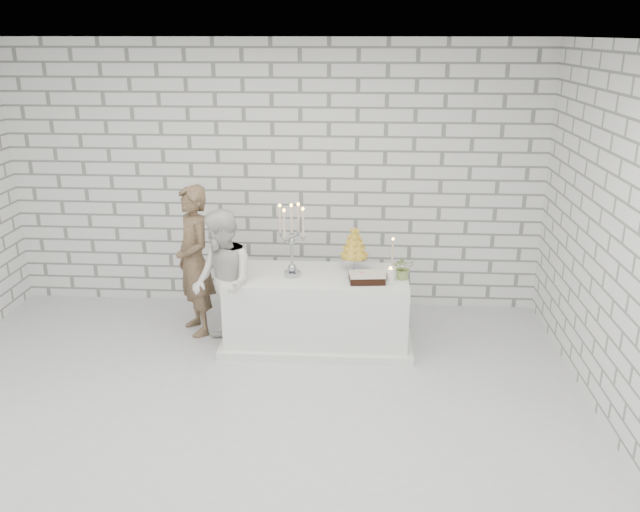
{
  "coord_description": "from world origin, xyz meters",
  "views": [
    {
      "loc": [
        0.98,
        -4.68,
        3.05
      ],
      "look_at": [
        0.61,
        1.14,
        1.05
      ],
      "focal_mm": 36.82,
      "sensor_mm": 36.0,
      "label": 1
    }
  ],
  "objects_px": {
    "bride": "(223,283)",
    "groom": "(194,261)",
    "cake_table": "(317,309)",
    "candelabra": "(292,240)",
    "croquembouche": "(354,249)"
  },
  "relations": [
    {
      "from": "cake_table",
      "to": "groom",
      "type": "height_order",
      "value": "groom"
    },
    {
      "from": "cake_table",
      "to": "groom",
      "type": "xyz_separation_m",
      "value": [
        -1.3,
        0.2,
        0.42
      ]
    },
    {
      "from": "bride",
      "to": "croquembouche",
      "type": "xyz_separation_m",
      "value": [
        1.27,
        0.37,
        0.26
      ]
    },
    {
      "from": "groom",
      "to": "candelabra",
      "type": "height_order",
      "value": "groom"
    },
    {
      "from": "groom",
      "to": "bride",
      "type": "bearing_deg",
      "value": 8.14
    },
    {
      "from": "groom",
      "to": "croquembouche",
      "type": "height_order",
      "value": "groom"
    },
    {
      "from": "groom",
      "to": "croquembouche",
      "type": "distance_m",
      "value": 1.67
    },
    {
      "from": "bride",
      "to": "candelabra",
      "type": "distance_m",
      "value": 0.79
    },
    {
      "from": "cake_table",
      "to": "bride",
      "type": "relative_size",
      "value": 1.24
    },
    {
      "from": "groom",
      "to": "cake_table",
      "type": "bearing_deg",
      "value": 47.36
    },
    {
      "from": "groom",
      "to": "candelabra",
      "type": "relative_size",
      "value": 2.16
    },
    {
      "from": "bride",
      "to": "groom",
      "type": "bearing_deg",
      "value": -166.61
    },
    {
      "from": "bride",
      "to": "croquembouche",
      "type": "height_order",
      "value": "bride"
    },
    {
      "from": "bride",
      "to": "croquembouche",
      "type": "relative_size",
      "value": 3.11
    },
    {
      "from": "candelabra",
      "to": "croquembouche",
      "type": "distance_m",
      "value": 0.66
    }
  ]
}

